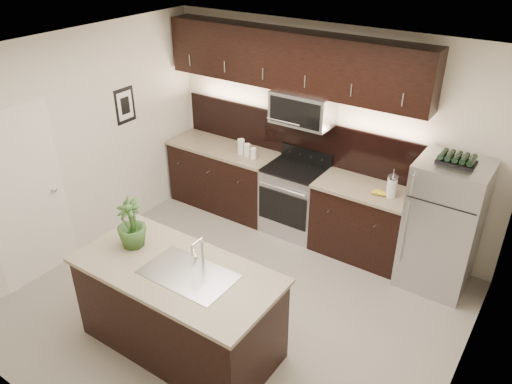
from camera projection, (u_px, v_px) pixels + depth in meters
ground at (235, 306)px, 5.49m from camera, size 4.50×4.50×0.00m
room_walls at (220, 166)px, 4.69m from camera, size 4.52×4.02×2.71m
counter_run at (281, 195)px, 6.71m from camera, size 3.51×0.65×0.94m
upper_fixtures at (293, 70)px, 5.99m from camera, size 3.49×0.40×1.66m
island at (180, 308)px, 4.77m from camera, size 1.96×0.96×0.94m
sink_faucet at (189, 272)px, 4.47m from camera, size 0.84×0.50×0.28m
refrigerator at (443, 226)px, 5.49m from camera, size 0.74×0.67×1.54m
wine_rack at (457, 159)px, 5.09m from camera, size 0.38×0.24×0.09m
plant at (131, 223)px, 4.75m from camera, size 0.32×0.32×0.51m
canisters at (246, 149)px, 6.65m from camera, size 0.31×0.12×0.21m
french_press at (392, 187)px, 5.66m from camera, size 0.12×0.12×0.34m
bananas at (375, 191)px, 5.77m from camera, size 0.19×0.15×0.05m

